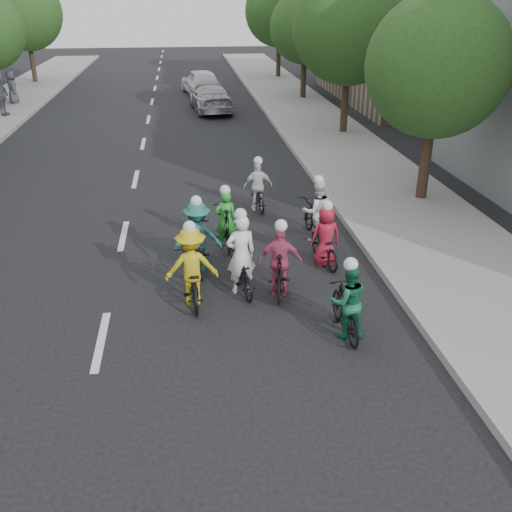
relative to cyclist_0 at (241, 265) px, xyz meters
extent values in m
plane|color=black|center=(-2.77, -1.65, -0.61)|extent=(120.00, 120.00, 0.00)
cube|color=gray|center=(5.23, 8.35, -0.53)|extent=(4.00, 80.00, 0.15)
cube|color=#999993|center=(3.28, 8.35, -0.52)|extent=(0.18, 80.00, 0.18)
cube|color=gray|center=(13.23, 22.35, 3.39)|extent=(10.00, 14.00, 8.00)
cylinder|color=black|center=(-10.97, 31.35, 0.64)|extent=(0.32, 0.32, 2.48)
sphere|color=#244D19|center=(-10.97, 31.35, 3.92)|extent=(4.80, 4.80, 4.80)
cylinder|color=black|center=(6.03, 4.95, 0.53)|extent=(0.32, 0.32, 2.27)
sphere|color=#244D19|center=(6.03, 4.95, 3.37)|extent=(4.00, 4.00, 4.00)
cylinder|color=black|center=(6.03, 13.95, 0.64)|extent=(0.32, 0.32, 2.48)
sphere|color=#244D19|center=(6.03, 13.95, 3.92)|extent=(4.80, 4.80, 4.80)
cylinder|color=black|center=(6.03, 22.95, 0.53)|extent=(0.32, 0.32, 2.27)
sphere|color=#244D19|center=(6.03, 22.95, 3.37)|extent=(4.00, 4.00, 4.00)
cylinder|color=black|center=(6.03, 31.95, 0.64)|extent=(0.32, 0.32, 2.48)
sphere|color=#244D19|center=(6.03, 31.95, 3.92)|extent=(4.80, 4.80, 4.80)
imported|color=black|center=(0.00, 0.03, -0.16)|extent=(0.85, 1.77, 0.89)
imported|color=white|center=(0.00, -0.07, 0.27)|extent=(0.69, 0.51, 1.74)
sphere|color=white|center=(0.00, -0.07, 1.16)|extent=(0.26, 0.26, 0.26)
imported|color=black|center=(1.75, -1.93, -0.12)|extent=(0.50, 1.63, 0.97)
imported|color=#16663F|center=(1.75, -2.03, 0.13)|extent=(0.73, 0.57, 1.46)
sphere|color=white|center=(1.75, -2.03, 0.88)|extent=(0.26, 0.26, 0.26)
imported|color=black|center=(-1.04, -0.31, -0.12)|extent=(0.74, 1.88, 0.97)
imported|color=gold|center=(-1.04, -0.41, 0.22)|extent=(1.10, 0.67, 1.66)
sphere|color=white|center=(-1.04, -0.41, 1.07)|extent=(0.26, 0.26, 0.26)
imported|color=black|center=(0.80, -0.20, -0.10)|extent=(0.76, 1.73, 1.01)
imported|color=#C94671|center=(0.80, -0.30, 0.17)|extent=(0.96, 0.53, 1.55)
sphere|color=white|center=(0.80, -0.30, 0.97)|extent=(0.26, 0.26, 0.26)
imported|color=black|center=(2.08, 1.11, -0.18)|extent=(0.78, 1.69, 0.85)
imported|color=#A91B2F|center=(2.08, 1.01, 0.12)|extent=(0.76, 0.55, 1.44)
sphere|color=white|center=(2.08, 1.01, 0.86)|extent=(0.26, 0.26, 0.26)
imported|color=black|center=(-0.14, 2.34, -0.07)|extent=(0.59, 1.82, 1.08)
imported|color=green|center=(-0.14, 2.24, 0.14)|extent=(0.56, 0.38, 1.49)
sphere|color=white|center=(-0.14, 2.24, 0.91)|extent=(0.26, 0.26, 0.26)
imported|color=black|center=(2.19, 2.52, -0.11)|extent=(0.83, 1.96, 1.00)
imported|color=white|center=(2.19, 2.42, 0.19)|extent=(0.83, 0.67, 1.60)
sphere|color=white|center=(2.19, 2.42, 1.01)|extent=(0.26, 0.26, 0.26)
imported|color=black|center=(-0.86, 1.15, -0.05)|extent=(0.61, 1.88, 1.12)
imported|color=#236B63|center=(-0.86, 1.05, 0.23)|extent=(1.10, 0.67, 1.67)
sphere|color=white|center=(-0.86, 1.05, 1.08)|extent=(0.26, 0.26, 0.26)
imported|color=black|center=(1.00, 4.98, -0.20)|extent=(0.66, 1.56, 0.80)
imported|color=white|center=(1.00, 4.88, 0.12)|extent=(0.88, 0.42, 1.45)
sphere|color=white|center=(1.00, 4.88, 0.86)|extent=(0.26, 0.26, 0.26)
imported|color=#ADACB1|center=(0.47, 20.04, 0.07)|extent=(2.38, 4.84, 1.35)
imported|color=white|center=(0.15, 25.51, 0.17)|extent=(2.62, 4.80, 1.55)
imported|color=#545462|center=(-9.93, 19.49, 0.48)|extent=(0.74, 1.17, 1.86)
imported|color=#454450|center=(-10.32, 23.07, 0.40)|extent=(0.79, 0.97, 1.72)
camera|label=1|loc=(-1.05, -10.80, 5.27)|focal=40.00mm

